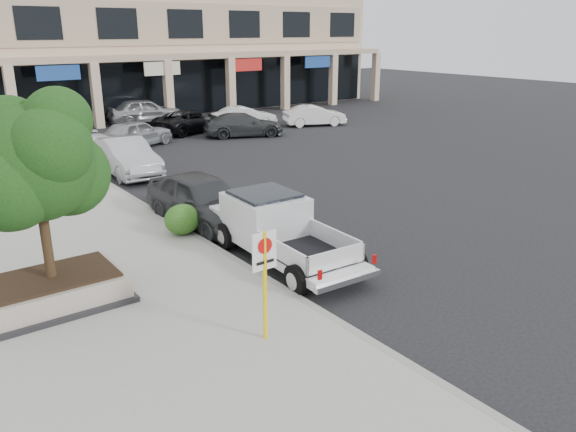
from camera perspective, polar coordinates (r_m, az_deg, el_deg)
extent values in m
plane|color=black|center=(14.43, 5.43, -6.75)|extent=(120.00, 120.00, 0.00)
cube|color=gray|center=(17.10, -22.87, -3.79)|extent=(8.00, 52.00, 0.15)
cube|color=gray|center=(18.28, -10.89, -1.22)|extent=(0.20, 52.00, 0.15)
cube|color=tan|center=(46.80, -15.97, 15.79)|extent=(40.00, 10.00, 9.00)
cube|color=tan|center=(41.18, -12.77, 15.48)|extent=(40.00, 2.20, 0.35)
cube|color=tan|center=(52.13, 8.89, 13.81)|extent=(0.55, 0.55, 4.20)
cube|color=black|center=(42.30, -13.14, 12.39)|extent=(39.20, 0.08, 3.90)
cube|color=black|center=(14.07, -22.58, -7.92)|extent=(3.20, 2.20, 0.12)
cube|color=#A99B8E|center=(13.95, -22.74, -6.78)|extent=(3.00, 2.00, 0.50)
cube|color=black|center=(13.84, -22.88, -5.73)|extent=(2.70, 1.70, 0.06)
cylinder|color=black|center=(13.44, -23.47, -1.31)|extent=(0.22, 0.22, 2.20)
sphere|color=black|center=(13.05, -24.31, 4.90)|extent=(2.50, 2.50, 2.50)
sphere|color=black|center=(13.58, -21.51, 3.98)|extent=(1.90, 1.90, 1.90)
sphere|color=black|center=(13.37, -26.39, 7.54)|extent=(1.60, 1.60, 1.60)
cylinder|color=yellow|center=(11.17, -2.37, -7.15)|extent=(0.09, 0.09, 2.30)
cube|color=white|center=(10.87, -2.42, -3.58)|extent=(0.55, 0.03, 0.78)
cylinder|color=red|center=(10.80, -2.34, -3.04)|extent=(0.32, 0.02, 0.32)
ellipsoid|color=#184814|center=(17.39, -10.70, -0.34)|extent=(1.10, 0.99, 0.93)
imported|color=#2F3134|center=(18.56, -8.64, 1.68)|extent=(2.32, 5.03, 1.67)
imported|color=#A7A9AF|center=(25.75, -16.12, 5.81)|extent=(1.88, 4.96, 1.61)
imported|color=silver|center=(27.94, -18.70, 6.26)|extent=(2.13, 4.82, 1.37)
imported|color=black|center=(33.61, -22.13, 7.78)|extent=(2.49, 4.98, 1.36)
imported|color=#96999D|center=(31.79, -15.25, 8.09)|extent=(4.80, 3.43, 1.52)
imported|color=silver|center=(37.24, -4.45, 9.99)|extent=(4.34, 2.21, 1.37)
imported|color=#2C3031|center=(34.10, -4.54, 9.23)|extent=(5.17, 3.59, 1.39)
imported|color=black|center=(35.92, -9.83, 9.50)|extent=(5.48, 3.65, 1.40)
imported|color=gray|center=(40.24, -14.35, 10.33)|extent=(5.07, 2.44, 1.67)
imported|color=silver|center=(37.92, 2.71, 10.16)|extent=(4.33, 2.77, 1.35)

